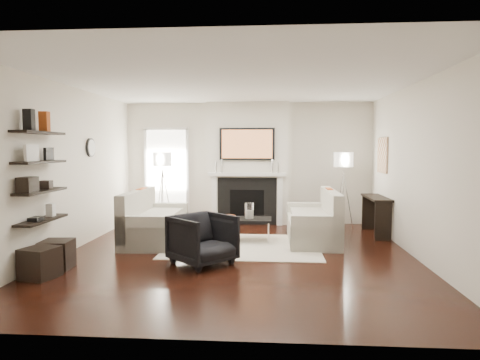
# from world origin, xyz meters

# --- Properties ---
(room_envelope) EXTENTS (6.00, 6.00, 6.00)m
(room_envelope) POSITION_xyz_m (0.00, 0.00, 1.35)
(room_envelope) COLOR black
(room_envelope) RESTS_ON ground
(chimney_breast) EXTENTS (1.80, 0.25, 2.70)m
(chimney_breast) POSITION_xyz_m (0.00, 2.88, 1.35)
(chimney_breast) COLOR silver
(chimney_breast) RESTS_ON floor
(fireplace_surround) EXTENTS (1.30, 0.02, 1.04)m
(fireplace_surround) POSITION_xyz_m (0.00, 2.74, 0.52)
(fireplace_surround) COLOR black
(fireplace_surround) RESTS_ON floor
(firebox) EXTENTS (0.75, 0.02, 0.65)m
(firebox) POSITION_xyz_m (0.00, 2.73, 0.45)
(firebox) COLOR black
(firebox) RESTS_ON floor
(mantel_pilaster_l) EXTENTS (0.12, 0.08, 1.10)m
(mantel_pilaster_l) POSITION_xyz_m (-0.72, 2.71, 0.55)
(mantel_pilaster_l) COLOR white
(mantel_pilaster_l) RESTS_ON floor
(mantel_pilaster_r) EXTENTS (0.12, 0.08, 1.10)m
(mantel_pilaster_r) POSITION_xyz_m (0.72, 2.71, 0.55)
(mantel_pilaster_r) COLOR white
(mantel_pilaster_r) RESTS_ON floor
(mantel_shelf) EXTENTS (1.70, 0.18, 0.07)m
(mantel_shelf) POSITION_xyz_m (0.00, 2.69, 1.12)
(mantel_shelf) COLOR white
(mantel_shelf) RESTS_ON chimney_breast
(tv_body) EXTENTS (1.20, 0.06, 0.70)m
(tv_body) POSITION_xyz_m (0.00, 2.71, 1.78)
(tv_body) COLOR black
(tv_body) RESTS_ON chimney_breast
(tv_screen) EXTENTS (1.10, 0.00, 0.62)m
(tv_screen) POSITION_xyz_m (0.00, 2.68, 1.78)
(tv_screen) COLOR #BF723F
(tv_screen) RESTS_ON tv_body
(candlestick_l_tall) EXTENTS (0.04, 0.04, 0.30)m
(candlestick_l_tall) POSITION_xyz_m (-0.55, 2.70, 1.30)
(candlestick_l_tall) COLOR silver
(candlestick_l_tall) RESTS_ON mantel_shelf
(candlestick_l_short) EXTENTS (0.04, 0.04, 0.24)m
(candlestick_l_short) POSITION_xyz_m (-0.68, 2.70, 1.27)
(candlestick_l_short) COLOR silver
(candlestick_l_short) RESTS_ON mantel_shelf
(candlestick_r_tall) EXTENTS (0.04, 0.04, 0.30)m
(candlestick_r_tall) POSITION_xyz_m (0.55, 2.70, 1.30)
(candlestick_r_tall) COLOR silver
(candlestick_r_tall) RESTS_ON mantel_shelf
(candlestick_r_short) EXTENTS (0.04, 0.04, 0.24)m
(candlestick_r_short) POSITION_xyz_m (0.68, 2.70, 1.27)
(candlestick_r_short) COLOR silver
(candlestick_r_short) RESTS_ON mantel_shelf
(hallway_panel) EXTENTS (0.90, 0.02, 2.10)m
(hallway_panel) POSITION_xyz_m (-1.85, 2.98, 1.05)
(hallway_panel) COLOR white
(hallway_panel) RESTS_ON floor
(door_trim_l) EXTENTS (0.06, 0.06, 2.16)m
(door_trim_l) POSITION_xyz_m (-2.33, 2.96, 1.05)
(door_trim_l) COLOR white
(door_trim_l) RESTS_ON floor
(door_trim_r) EXTENTS (0.06, 0.06, 2.16)m
(door_trim_r) POSITION_xyz_m (-1.37, 2.96, 1.05)
(door_trim_r) COLOR white
(door_trim_r) RESTS_ON floor
(door_trim_top) EXTENTS (1.02, 0.06, 0.06)m
(door_trim_top) POSITION_xyz_m (-1.85, 2.96, 2.13)
(door_trim_top) COLOR white
(door_trim_top) RESTS_ON wall_back
(rug) EXTENTS (2.60, 2.00, 0.01)m
(rug) POSITION_xyz_m (0.04, 0.63, 0.01)
(rug) COLOR beige
(rug) RESTS_ON floor
(loveseat_left_base) EXTENTS (0.85, 1.80, 0.42)m
(loveseat_left_base) POSITION_xyz_m (-1.56, 0.90, 0.21)
(loveseat_left_base) COLOR beige
(loveseat_left_base) RESTS_ON floor
(loveseat_left_back) EXTENTS (0.18, 1.80, 0.80)m
(loveseat_left_back) POSITION_xyz_m (-1.89, 0.90, 0.53)
(loveseat_left_back) COLOR beige
(loveseat_left_back) RESTS_ON floor
(loveseat_left_arm_n) EXTENTS (0.85, 0.18, 0.60)m
(loveseat_left_arm_n) POSITION_xyz_m (-1.56, 0.09, 0.30)
(loveseat_left_arm_n) COLOR beige
(loveseat_left_arm_n) RESTS_ON floor
(loveseat_left_arm_s) EXTENTS (0.85, 0.18, 0.60)m
(loveseat_left_arm_s) POSITION_xyz_m (-1.56, 1.71, 0.30)
(loveseat_left_arm_s) COLOR beige
(loveseat_left_arm_s) RESTS_ON floor
(loveseat_left_cushion) EXTENTS (0.63, 1.44, 0.10)m
(loveseat_left_cushion) POSITION_xyz_m (-1.51, 0.90, 0.47)
(loveseat_left_cushion) COLOR beige
(loveseat_left_cushion) RESTS_ON loveseat_left_base
(pillow_left_orange) EXTENTS (0.10, 0.42, 0.42)m
(pillow_left_orange) POSITION_xyz_m (-1.89, 1.20, 0.73)
(pillow_left_orange) COLOR #A54314
(pillow_left_orange) RESTS_ON loveseat_left_cushion
(pillow_left_charcoal) EXTENTS (0.10, 0.40, 0.40)m
(pillow_left_charcoal) POSITION_xyz_m (-1.89, 0.60, 0.72)
(pillow_left_charcoal) COLOR black
(pillow_left_charcoal) RESTS_ON loveseat_left_cushion
(loveseat_right_base) EXTENTS (0.85, 1.80, 0.42)m
(loveseat_right_base) POSITION_xyz_m (1.28, 1.14, 0.21)
(loveseat_right_base) COLOR beige
(loveseat_right_base) RESTS_ON floor
(loveseat_right_back) EXTENTS (0.18, 1.80, 0.80)m
(loveseat_right_back) POSITION_xyz_m (1.61, 1.14, 0.53)
(loveseat_right_back) COLOR beige
(loveseat_right_back) RESTS_ON floor
(loveseat_right_arm_n) EXTENTS (0.85, 0.18, 0.60)m
(loveseat_right_arm_n) POSITION_xyz_m (1.28, 0.33, 0.30)
(loveseat_right_arm_n) COLOR beige
(loveseat_right_arm_n) RESTS_ON floor
(loveseat_right_arm_s) EXTENTS (0.85, 0.18, 0.60)m
(loveseat_right_arm_s) POSITION_xyz_m (1.28, 1.95, 0.30)
(loveseat_right_arm_s) COLOR beige
(loveseat_right_arm_s) RESTS_ON floor
(loveseat_right_cushion) EXTENTS (0.63, 1.44, 0.10)m
(loveseat_right_cushion) POSITION_xyz_m (1.23, 1.14, 0.47)
(loveseat_right_cushion) COLOR beige
(loveseat_right_cushion) RESTS_ON loveseat_right_base
(pillow_right_orange) EXTENTS (0.10, 0.42, 0.42)m
(pillow_right_orange) POSITION_xyz_m (1.61, 1.44, 0.73)
(pillow_right_orange) COLOR #A54314
(pillow_right_orange) RESTS_ON loveseat_right_cushion
(pillow_right_charcoal) EXTENTS (0.10, 0.40, 0.40)m
(pillow_right_charcoal) POSITION_xyz_m (1.61, 0.84, 0.72)
(pillow_right_charcoal) COLOR black
(pillow_right_charcoal) RESTS_ON loveseat_right_cushion
(coffee_table) EXTENTS (1.10, 0.55, 0.04)m
(coffee_table) POSITION_xyz_m (-0.01, 1.05, 0.40)
(coffee_table) COLOR black
(coffee_table) RESTS_ON floor
(coffee_leg_nw) EXTENTS (0.02, 0.02, 0.38)m
(coffee_leg_nw) POSITION_xyz_m (-0.51, 0.83, 0.19)
(coffee_leg_nw) COLOR silver
(coffee_leg_nw) RESTS_ON floor
(coffee_leg_ne) EXTENTS (0.02, 0.02, 0.38)m
(coffee_leg_ne) POSITION_xyz_m (0.49, 0.83, 0.19)
(coffee_leg_ne) COLOR silver
(coffee_leg_ne) RESTS_ON floor
(coffee_leg_sw) EXTENTS (0.02, 0.02, 0.38)m
(coffee_leg_sw) POSITION_xyz_m (-0.51, 1.27, 0.19)
(coffee_leg_sw) COLOR silver
(coffee_leg_sw) RESTS_ON floor
(coffee_leg_se) EXTENTS (0.02, 0.02, 0.38)m
(coffee_leg_se) POSITION_xyz_m (0.49, 1.27, 0.19)
(coffee_leg_se) COLOR silver
(coffee_leg_se) RESTS_ON floor
(hurricane_glass) EXTENTS (0.16, 0.16, 0.29)m
(hurricane_glass) POSITION_xyz_m (0.14, 1.05, 0.56)
(hurricane_glass) COLOR white
(hurricane_glass) RESTS_ON coffee_table
(hurricane_candle) EXTENTS (0.10, 0.10, 0.15)m
(hurricane_candle) POSITION_xyz_m (0.14, 1.05, 0.50)
(hurricane_candle) COLOR white
(hurricane_candle) RESTS_ON coffee_table
(copper_bowl) EXTENTS (0.30, 0.30, 0.05)m
(copper_bowl) POSITION_xyz_m (-0.26, 1.05, 0.45)
(copper_bowl) COLOR #BC4E1F
(copper_bowl) RESTS_ON coffee_table
(armchair) EXTENTS (1.07, 1.07, 0.80)m
(armchair) POSITION_xyz_m (-0.46, -0.53, 0.40)
(armchair) COLOR black
(armchair) RESTS_ON floor
(lamp_left_post) EXTENTS (0.02, 0.02, 1.20)m
(lamp_left_post) POSITION_xyz_m (-1.85, 2.59, 0.60)
(lamp_left_post) COLOR silver
(lamp_left_post) RESTS_ON floor
(lamp_left_shade) EXTENTS (0.40, 0.40, 0.30)m
(lamp_left_shade) POSITION_xyz_m (-1.85, 2.59, 1.45)
(lamp_left_shade) COLOR white
(lamp_left_shade) RESTS_ON lamp_left_post
(lamp_left_leg_a) EXTENTS (0.25, 0.02, 1.23)m
(lamp_left_leg_a) POSITION_xyz_m (-1.74, 2.59, 0.60)
(lamp_left_leg_a) COLOR silver
(lamp_left_leg_a) RESTS_ON floor
(lamp_left_leg_b) EXTENTS (0.14, 0.22, 1.23)m
(lamp_left_leg_b) POSITION_xyz_m (-1.91, 2.68, 0.60)
(lamp_left_leg_b) COLOR silver
(lamp_left_leg_b) RESTS_ON floor
(lamp_left_leg_c) EXTENTS (0.14, 0.22, 1.23)m
(lamp_left_leg_c) POSITION_xyz_m (-1.91, 2.49, 0.60)
(lamp_left_leg_c) COLOR silver
(lamp_left_leg_c) RESTS_ON floor
(lamp_right_post) EXTENTS (0.02, 0.02, 1.20)m
(lamp_right_post) POSITION_xyz_m (2.05, 2.54, 0.60)
(lamp_right_post) COLOR silver
(lamp_right_post) RESTS_ON floor
(lamp_right_shade) EXTENTS (0.40, 0.40, 0.30)m
(lamp_right_shade) POSITION_xyz_m (2.05, 2.54, 1.45)
(lamp_right_shade) COLOR white
(lamp_right_shade) RESTS_ON lamp_right_post
(lamp_right_leg_a) EXTENTS (0.25, 0.02, 1.23)m
(lamp_right_leg_a) POSITION_xyz_m (2.16, 2.54, 0.60)
(lamp_right_leg_a) COLOR silver
(lamp_right_leg_a) RESTS_ON floor
(lamp_right_leg_b) EXTENTS (0.14, 0.22, 1.23)m
(lamp_right_leg_b) POSITION_xyz_m (2.00, 2.63, 0.60)
(lamp_right_leg_b) COLOR silver
(lamp_right_leg_b) RESTS_ON floor
(lamp_right_leg_c) EXTENTS (0.14, 0.22, 1.23)m
(lamp_right_leg_c) POSITION_xyz_m (1.99, 2.44, 0.60)
(lamp_right_leg_c) COLOR silver
(lamp_right_leg_c) RESTS_ON floor
(console_top) EXTENTS (0.35, 1.20, 0.04)m
(console_top) POSITION_xyz_m (2.57, 1.81, 0.73)
(console_top) COLOR black
(console_top) RESTS_ON floor
(console_leg_n) EXTENTS (0.30, 0.04, 0.71)m
(console_leg_n) POSITION_xyz_m (2.57, 1.26, 0.35)
(console_leg_n) COLOR black
(console_leg_n) RESTS_ON floor
(console_leg_s) EXTENTS (0.30, 0.04, 0.71)m
(console_leg_s) POSITION_xyz_m (2.57, 2.36, 0.35)
(console_leg_s) COLOR black
(console_leg_s) RESTS_ON floor
(wall_art) EXTENTS (0.03, 0.70, 0.70)m
(wall_art) POSITION_xyz_m (2.73, 2.05, 1.55)
(wall_art) COLOR tan
(wall_art) RESTS_ON wall_right
(shelf_bottom) EXTENTS (0.25, 1.00, 0.03)m
(shelf_bottom) POSITION_xyz_m (-2.62, -1.00, 0.70)
(shelf_bottom) COLOR black
(shelf_bottom) RESTS_ON wall_left
(shelf_lower) EXTENTS (0.25, 1.00, 0.04)m
(shelf_lower) POSITION_xyz_m (-2.62, -1.00, 1.10)
(shelf_lower) COLOR black
(shelf_lower) RESTS_ON wall_left
(shelf_upper) EXTENTS (0.25, 1.00, 0.04)m
(shelf_upper) POSITION_xyz_m (-2.62, -1.00, 1.50)
(shelf_upper) COLOR black
(shelf_upper) RESTS_ON wall_left
(shelf_top) EXTENTS (0.25, 1.00, 0.04)m
(shelf_top) POSITION_xyz_m (-2.62, -1.00, 1.90)
(shelf_top) COLOR black
(shelf_top) RESTS_ON wall_left
(decor_magfile_a) EXTENTS (0.12, 0.10, 0.28)m
(decor_magfile_a) POSITION_xyz_m (-2.62, -1.23, 2.06)
(decor_magfile_a) COLOR black
(decor_magfile_a) RESTS_ON shelf_top
(decor_magfile_b) EXTENTS (0.12, 0.10, 0.28)m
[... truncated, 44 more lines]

